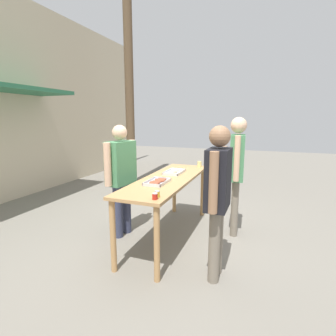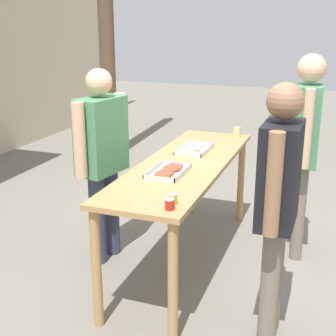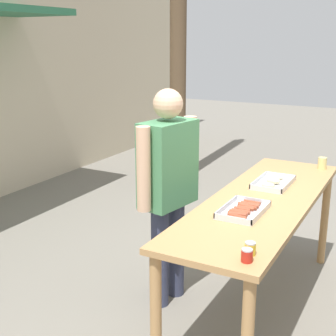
# 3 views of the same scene
# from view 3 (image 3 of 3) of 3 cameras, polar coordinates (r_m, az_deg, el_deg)

# --- Properties ---
(ground_plane) EXTENTS (24.00, 24.00, 0.00)m
(ground_plane) POSITION_cam_3_polar(r_m,az_deg,el_deg) (3.94, 10.71, -16.73)
(ground_plane) COLOR slate
(serving_table) EXTENTS (2.34, 0.69, 0.95)m
(serving_table) POSITION_cam_3_polar(r_m,az_deg,el_deg) (3.57, 11.37, -5.42)
(serving_table) COLOR tan
(serving_table) RESTS_ON ground
(food_tray_sausages) EXTENTS (0.42, 0.26, 0.04)m
(food_tray_sausages) POSITION_cam_3_polar(r_m,az_deg,el_deg) (3.21, 9.14, -5.17)
(food_tray_sausages) COLOR silver
(food_tray_sausages) RESTS_ON serving_table
(food_tray_buns) EXTENTS (0.44, 0.26, 0.06)m
(food_tray_buns) POSITION_cam_3_polar(r_m,az_deg,el_deg) (3.85, 12.67, -1.76)
(food_tray_buns) COLOR silver
(food_tray_buns) RESTS_ON serving_table
(condiment_jar_mustard) EXTENTS (0.06, 0.06, 0.07)m
(condiment_jar_mustard) POSITION_cam_3_polar(r_m,az_deg,el_deg) (2.53, 9.60, -10.46)
(condiment_jar_mustard) COLOR #B22319
(condiment_jar_mustard) RESTS_ON serving_table
(condiment_jar_ketchup) EXTENTS (0.06, 0.06, 0.07)m
(condiment_jar_ketchup) POSITION_cam_3_polar(r_m,az_deg,el_deg) (2.61, 9.99, -9.65)
(condiment_jar_ketchup) COLOR gold
(condiment_jar_ketchup) RESTS_ON serving_table
(beer_cup) EXTENTS (0.08, 0.08, 0.11)m
(beer_cup) POSITION_cam_3_polar(r_m,az_deg,el_deg) (4.44, 18.29, 0.57)
(beer_cup) COLOR #DBC67A
(beer_cup) RESTS_ON serving_table
(person_server_behind_table) EXTENTS (0.66, 0.33, 1.73)m
(person_server_behind_table) POSITION_cam_3_polar(r_m,az_deg,el_deg) (3.62, -0.00, -1.55)
(person_server_behind_table) COLOR #333851
(person_server_behind_table) RESTS_ON ground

